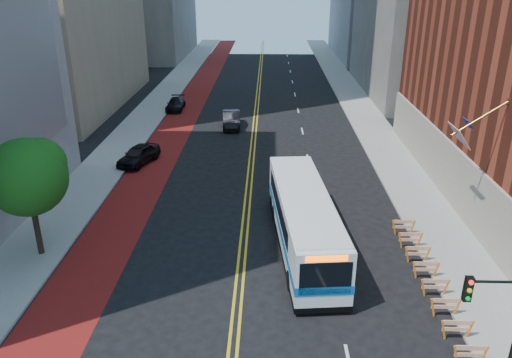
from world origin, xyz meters
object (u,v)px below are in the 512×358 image
object	(u,v)px
transit_bus	(303,219)
car_b	(231,120)
car_a	(139,155)
street_tree	(28,174)
traffic_signal	(495,314)
car_c	(176,104)

from	to	relation	value
transit_bus	car_b	bearing A→B (deg)	98.46
car_a	street_tree	bearing A→B (deg)	-78.28
traffic_signal	transit_bus	xyz separation A→B (m)	(-5.97, 10.82, -1.92)
traffic_signal	car_b	bearing A→B (deg)	108.79
transit_bus	car_a	world-z (taller)	transit_bus
car_b	car_c	xyz separation A→B (m)	(-6.91, 6.80, -0.15)
car_c	street_tree	bearing A→B (deg)	-93.96
street_tree	traffic_signal	xyz separation A→B (m)	(20.66, -9.55, -1.19)
traffic_signal	car_b	world-z (taller)	traffic_signal
car_a	car_b	world-z (taller)	car_b
transit_bus	traffic_signal	bearing A→B (deg)	-66.38
transit_bus	car_a	xyz separation A→B (m)	(-12.74, 13.22, -1.02)
transit_bus	car_a	distance (m)	18.39
car_a	car_b	distance (m)	12.69
traffic_signal	car_a	xyz separation A→B (m)	(-18.71, 24.03, -2.94)
car_a	car_c	size ratio (longest dim) A/B	1.01
street_tree	car_b	xyz separation A→B (m)	(8.86, 25.12, -4.11)
street_tree	transit_bus	xyz separation A→B (m)	(14.69, 1.26, -3.11)
traffic_signal	street_tree	bearing A→B (deg)	155.18
traffic_signal	car_c	bearing A→B (deg)	114.29
street_tree	car_a	world-z (taller)	street_tree
car_a	transit_bus	bearing A→B (deg)	-26.69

